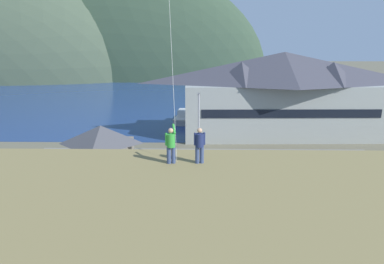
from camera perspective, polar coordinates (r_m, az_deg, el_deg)
ground_plane at (r=26.87m, az=2.41°, el=-12.80°), size 600.00×600.00×0.00m
parking_lot_pad at (r=31.37m, az=2.20°, el=-8.53°), size 40.00×20.00×0.10m
bay_water at (r=84.77m, az=1.47°, el=6.14°), size 360.00×84.00×0.03m
far_hill_west_ridge at (r=158.29m, az=-30.36°, el=8.07°), size 120.33×55.66×81.71m
far_hill_east_peak at (r=144.55m, az=-8.80°, el=9.43°), size 106.79×44.56×86.64m
harbor_lodge at (r=48.04m, az=15.57°, el=6.73°), size 29.36×11.37×11.82m
storage_shed_near_lot at (r=32.52m, az=-15.47°, el=-3.21°), size 6.00×5.80×5.23m
wharf_dock at (r=58.58m, az=2.37°, el=2.69°), size 3.20×10.64×0.70m
moored_boat_wharfside at (r=56.42m, az=-1.33°, el=2.63°), size 3.54×8.45×2.16m
moored_boat_outer_mooring at (r=57.35m, az=5.79°, el=2.75°), size 2.13×6.62×2.16m
parked_car_mid_row_near at (r=36.39m, az=24.14°, el=-4.83°), size 4.25×2.15×1.82m
parked_car_corner_spot at (r=33.15m, az=8.14°, el=-5.50°), size 4.30×2.25×1.82m
parked_car_front_row_red at (r=26.45m, az=-12.00°, el=-11.01°), size 4.26×2.16×1.82m
parked_car_lone_by_shed at (r=29.97m, az=-26.88°, el=-9.21°), size 4.25×2.16×1.82m
parked_car_back_row_left at (r=26.36m, az=11.00°, el=-11.05°), size 4.24×2.13×1.82m
parking_light_pole at (r=35.32m, az=1.19°, el=1.55°), size 0.24×0.78×7.52m
person_kite_flyer at (r=15.47m, az=-3.72°, el=-2.15°), size 0.52×0.70×1.86m
person_companion at (r=15.47m, az=1.34°, el=-2.19°), size 0.54×0.40×1.74m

